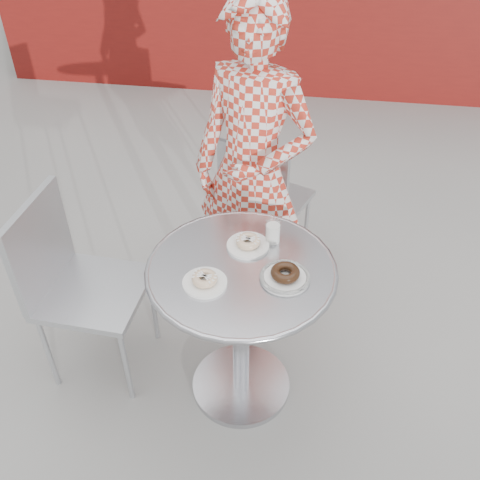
# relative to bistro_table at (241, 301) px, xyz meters

# --- Properties ---
(ground) EXTENTS (60.00, 60.00, 0.00)m
(ground) POSITION_rel_bistro_table_xyz_m (0.03, -0.04, -0.61)
(ground) COLOR #A5A39D
(ground) RESTS_ON ground
(bistro_table) EXTENTS (0.80, 0.80, 0.80)m
(bistro_table) POSITION_rel_bistro_table_xyz_m (0.00, 0.00, 0.00)
(bistro_table) COLOR silver
(bistro_table) RESTS_ON ground
(chair_far) EXTENTS (0.55, 0.56, 0.89)m
(chair_far) POSITION_rel_bistro_table_xyz_m (0.01, 0.99, -0.33)
(chair_far) COLOR #AFB2B7
(chair_far) RESTS_ON ground
(chair_left) EXTENTS (0.49, 0.48, 0.97)m
(chair_left) POSITION_rel_bistro_table_xyz_m (-0.72, 0.07, -0.31)
(chair_left) COLOR #AFB2B7
(chair_left) RESTS_ON ground
(seated_person) EXTENTS (0.73, 0.60, 1.73)m
(seated_person) POSITION_rel_bistro_table_xyz_m (-0.04, 0.62, 0.26)
(seated_person) COLOR red
(seated_person) RESTS_ON ground
(plate_far) EXTENTS (0.18, 0.18, 0.05)m
(plate_far) POSITION_rel_bistro_table_xyz_m (0.01, 0.14, 0.21)
(plate_far) COLOR white
(plate_far) RESTS_ON bistro_table
(plate_near) EXTENTS (0.18, 0.18, 0.05)m
(plate_near) POSITION_rel_bistro_table_xyz_m (-0.13, -0.12, 0.21)
(plate_near) COLOR white
(plate_near) RESTS_ON bistro_table
(plate_checker) EXTENTS (0.20, 0.20, 0.05)m
(plate_checker) POSITION_rel_bistro_table_xyz_m (0.18, -0.04, 0.21)
(plate_checker) COLOR white
(plate_checker) RESTS_ON bistro_table
(milk_cup) EXTENTS (0.07, 0.07, 0.10)m
(milk_cup) POSITION_rel_bistro_table_xyz_m (0.11, 0.19, 0.24)
(milk_cup) COLOR white
(milk_cup) RESTS_ON bistro_table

